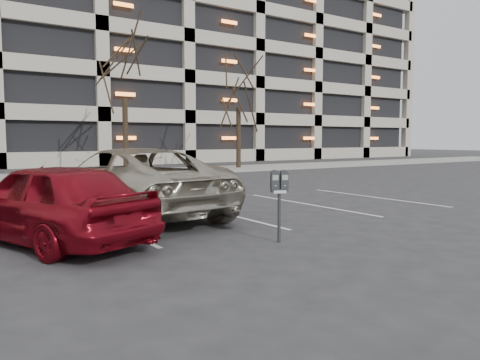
{
  "coord_description": "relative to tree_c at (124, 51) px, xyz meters",
  "views": [
    {
      "loc": [
        -4.55,
        -7.39,
        1.81
      ],
      "look_at": [
        -0.06,
        -0.68,
        1.11
      ],
      "focal_mm": 35.0,
      "sensor_mm": 36.0,
      "label": 1
    }
  ],
  "objects": [
    {
      "name": "ground",
      "position": [
        -4.0,
        -16.0,
        -6.27
      ],
      "size": [
        140.0,
        140.0,
        0.0
      ],
      "primitive_type": "plane",
      "color": "#28282B",
      "rests_on": "ground"
    },
    {
      "name": "suv_silver",
      "position": [
        -4.65,
        -12.94,
        -5.46
      ],
      "size": [
        3.19,
        6.03,
        1.62
      ],
      "rotation": [
        0.0,
        0.0,
        3.23
      ],
      "color": "#AFA795",
      "rests_on": "ground"
    },
    {
      "name": "parking_garage",
      "position": [
        8.0,
        17.84,
        2.99
      ],
      "size": [
        52.0,
        20.0,
        19.0
      ],
      "color": "black",
      "rests_on": "ground"
    },
    {
      "name": "stall_lines",
      "position": [
        -5.4,
        -13.7,
        -6.26
      ],
      "size": [
        16.9,
        5.2,
        0.0
      ],
      "color": "silver",
      "rests_on": "ground"
    },
    {
      "name": "tree_c",
      "position": [
        0.0,
        0.0,
        0.0
      ],
      "size": [
        3.82,
        3.82,
        8.67
      ],
      "color": "black",
      "rests_on": "ground"
    },
    {
      "name": "tree_d",
      "position": [
        7.0,
        0.0,
        -0.31
      ],
      "size": [
        3.63,
        3.63,
        8.24
      ],
      "color": "black",
      "rests_on": "ground"
    },
    {
      "name": "sidewalk",
      "position": [
        -4.0,
        0.0,
        -6.21
      ],
      "size": [
        80.0,
        4.0,
        0.12
      ],
      "primitive_type": "cube",
      "color": "gray",
      "rests_on": "ground"
    },
    {
      "name": "parking_meter",
      "position": [
        -3.47,
        -17.04,
        -5.31
      ],
      "size": [
        0.34,
        0.24,
        1.25
      ],
      "rotation": [
        0.0,
        0.0,
        -0.4
      ],
      "color": "black",
      "rests_on": "ground"
    },
    {
      "name": "car_red",
      "position": [
        -6.82,
        -14.9,
        -5.55
      ],
      "size": [
        3.07,
        4.58,
        1.45
      ],
      "primitive_type": "imported",
      "rotation": [
        0.0,
        0.0,
        3.49
      ],
      "color": "maroon",
      "rests_on": "ground"
    }
  ]
}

